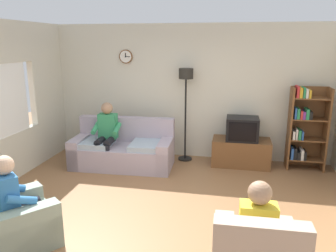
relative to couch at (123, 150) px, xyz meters
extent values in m
plane|color=#8C603D|center=(1.17, -1.76, -0.31)|extent=(12.00, 12.00, 0.00)
cube|color=beige|center=(1.17, 0.90, 1.04)|extent=(6.20, 0.12, 2.70)
cylinder|color=brown|center=(-0.16, 0.82, 1.74)|extent=(0.28, 0.03, 0.28)
cylinder|color=white|center=(-0.16, 0.80, 1.74)|extent=(0.24, 0.01, 0.24)
cube|color=black|center=(-0.16, 0.79, 1.77)|extent=(0.02, 0.01, 0.09)
cube|color=black|center=(-0.12, 0.79, 1.74)|extent=(0.11, 0.01, 0.01)
cube|color=beige|center=(-1.69, 0.34, 1.09)|extent=(0.12, 1.10, 1.20)
cube|color=#A899A8|center=(0.00, -0.05, -0.10)|extent=(1.93, 0.92, 0.42)
cube|color=#A899A8|center=(-0.01, 0.31, 0.35)|extent=(1.91, 0.28, 0.48)
cube|color=#A899A8|center=(0.84, -0.02, -0.03)|extent=(0.26, 0.85, 0.56)
cube|color=#A899A8|center=(-0.84, -0.09, -0.03)|extent=(0.26, 0.85, 0.56)
cube|color=#9EADBC|center=(0.50, -0.08, 0.16)|extent=(0.63, 0.70, 0.10)
cube|color=#9EADBC|center=(-0.50, -0.12, 0.16)|extent=(0.63, 0.70, 0.10)
cube|color=brown|center=(2.23, 0.49, -0.05)|extent=(1.10, 0.56, 0.52)
cube|color=black|center=(2.23, 0.75, -0.03)|extent=(1.10, 0.04, 0.03)
cube|color=black|center=(2.23, 0.47, 0.43)|extent=(0.60, 0.48, 0.44)
cube|color=black|center=(2.23, 0.22, 0.43)|extent=(0.50, 0.01, 0.36)
cube|color=brown|center=(3.09, 0.54, 0.46)|extent=(0.04, 0.36, 1.55)
cube|color=brown|center=(3.73, 0.54, 0.46)|extent=(0.04, 0.36, 1.55)
cube|color=brown|center=(3.41, 0.71, 0.46)|extent=(0.64, 0.02, 1.55)
cube|color=brown|center=(3.41, 0.54, -0.12)|extent=(0.60, 0.34, 0.02)
cube|color=#2D59A5|center=(3.16, 0.52, 0.00)|extent=(0.04, 0.28, 0.21)
cube|color=black|center=(3.22, 0.52, 0.00)|extent=(0.05, 0.28, 0.21)
cube|color=black|center=(3.28, 0.52, -0.04)|extent=(0.06, 0.28, 0.14)
cube|color=silver|center=(3.34, 0.52, -0.01)|extent=(0.05, 0.28, 0.19)
cube|color=black|center=(3.40, 0.52, -0.03)|extent=(0.04, 0.28, 0.16)
cube|color=brown|center=(3.41, 0.54, 0.27)|extent=(0.60, 0.34, 0.02)
cube|color=silver|center=(3.16, 0.52, 0.36)|extent=(0.04, 0.28, 0.15)
cube|color=silver|center=(3.21, 0.52, 0.38)|extent=(0.03, 0.28, 0.19)
cube|color=#267F4C|center=(3.26, 0.52, 0.37)|extent=(0.05, 0.28, 0.18)
cube|color=#2D59A5|center=(3.31, 0.52, 0.36)|extent=(0.03, 0.28, 0.15)
cube|color=brown|center=(3.41, 0.54, 0.66)|extent=(0.60, 0.34, 0.02)
cube|color=#2D59A5|center=(3.16, 0.52, 0.77)|extent=(0.03, 0.28, 0.20)
cube|color=#267F4C|center=(3.21, 0.52, 0.76)|extent=(0.05, 0.28, 0.19)
cube|color=red|center=(3.26, 0.52, 0.74)|extent=(0.04, 0.28, 0.15)
cube|color=#72338C|center=(3.31, 0.52, 0.74)|extent=(0.04, 0.28, 0.14)
cube|color=#267F4C|center=(3.36, 0.52, 0.76)|extent=(0.05, 0.28, 0.19)
cube|color=black|center=(3.42, 0.52, 0.74)|extent=(0.05, 0.28, 0.15)
cube|color=brown|center=(3.41, 0.54, 1.04)|extent=(0.60, 0.34, 0.02)
cube|color=red|center=(3.16, 0.52, 1.16)|extent=(0.04, 0.28, 0.21)
cube|color=gold|center=(3.22, 0.52, 1.14)|extent=(0.05, 0.28, 0.18)
cube|color=#267F4C|center=(3.27, 0.52, 1.15)|extent=(0.03, 0.28, 0.19)
cube|color=silver|center=(3.32, 0.52, 1.13)|extent=(0.04, 0.28, 0.16)
cube|color=gold|center=(3.37, 0.52, 1.13)|extent=(0.04, 0.28, 0.14)
cylinder|color=black|center=(1.12, 0.59, -0.30)|extent=(0.28, 0.28, 0.03)
cylinder|color=black|center=(1.12, 0.59, 0.54)|extent=(0.04, 0.04, 1.70)
cylinder|color=black|center=(1.12, 0.59, 1.44)|extent=(0.28, 0.28, 0.20)
cube|color=gray|center=(-0.40, -2.73, -0.11)|extent=(1.15, 1.16, 0.40)
cube|color=gray|center=(-0.62, -2.53, -0.03)|extent=(0.66, 0.75, 0.56)
cube|color=gray|center=(-0.15, -2.91, -0.03)|extent=(0.66, 0.75, 0.56)
cube|color=tan|center=(2.33, -3.25, 0.34)|extent=(0.80, 0.20, 0.50)
cube|color=#338C59|center=(-0.29, 0.00, 0.47)|extent=(0.35, 0.21, 0.48)
sphere|color=#A37A5B|center=(-0.29, -0.01, 0.82)|extent=(0.22, 0.22, 0.22)
cylinder|color=black|center=(-0.19, -0.19, 0.23)|extent=(0.15, 0.39, 0.13)
cylinder|color=black|center=(-0.37, -0.20, 0.23)|extent=(0.15, 0.39, 0.13)
cylinder|color=black|center=(-0.18, -0.38, -0.05)|extent=(0.11, 0.11, 0.52)
cylinder|color=black|center=(-0.36, -0.39, -0.05)|extent=(0.11, 0.11, 0.52)
cylinder|color=#338C59|center=(-0.07, -0.09, 0.45)|extent=(0.10, 0.33, 0.20)
cylinder|color=#338C59|center=(-0.49, -0.11, 0.45)|extent=(0.10, 0.33, 0.20)
cube|color=#3372B2|center=(-0.43, -2.77, 0.35)|extent=(0.39, 0.37, 0.48)
sphere|color=#D8AD8C|center=(-0.42, -2.76, 0.70)|extent=(0.22, 0.22, 0.22)
cylinder|color=black|center=(-0.38, -2.57, 0.11)|extent=(0.34, 0.38, 0.13)
cylinder|color=black|center=(-0.24, -2.68, 0.11)|extent=(0.34, 0.38, 0.13)
cylinder|color=black|center=(-0.26, -2.42, -0.11)|extent=(0.15, 0.15, 0.40)
cylinder|color=black|center=(-0.12, -2.54, -0.11)|extent=(0.15, 0.15, 0.40)
cylinder|color=#3372B2|center=(-0.53, -2.56, 0.33)|extent=(0.28, 0.31, 0.20)
cylinder|color=#3372B2|center=(-0.20, -2.83, 0.33)|extent=(0.28, 0.31, 0.20)
cube|color=yellow|center=(2.32, -2.93, 0.35)|extent=(0.35, 0.21, 0.48)
sphere|color=#A37A5B|center=(2.32, -2.92, 0.70)|extent=(0.22, 0.22, 0.22)
cylinder|color=#4C4742|center=(2.23, -2.74, 0.11)|extent=(0.14, 0.38, 0.13)
cylinder|color=#4C4742|center=(2.41, -2.74, 0.11)|extent=(0.14, 0.38, 0.13)
cylinder|color=#4C4742|center=(2.22, -2.55, -0.11)|extent=(0.11, 0.11, 0.40)
cylinder|color=#4C4742|center=(2.40, -2.55, -0.11)|extent=(0.11, 0.11, 0.40)
cylinder|color=yellow|center=(2.11, -2.84, 0.33)|extent=(0.10, 0.33, 0.20)
cylinder|color=yellow|center=(2.53, -2.83, 0.33)|extent=(0.10, 0.33, 0.20)
camera|label=1|loc=(2.05, -5.80, 2.02)|focal=35.48mm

